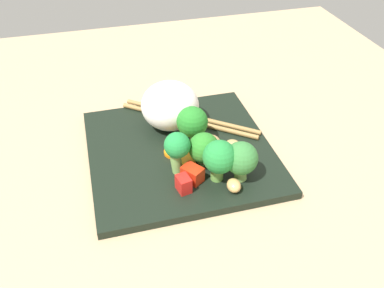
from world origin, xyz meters
The scene contains 17 objects.
ground_plane centered at (0.00, 0.00, -1.00)cm, with size 110.00×110.00×2.00cm, color tan.
square_plate centered at (0.00, 0.00, 0.62)cm, with size 28.11×28.11×1.25cm, color black.
rice_mound centered at (-6.48, -0.36, 5.17)cm, with size 9.50×9.43×7.85cm, color white.
broccoli_floret_0 centered at (4.89, 2.43, 4.44)cm, with size 4.55×4.55×5.66cm.
broccoli_floret_1 centered at (8.44, 3.59, 5.22)cm, with size 4.74×4.74×6.56cm.
broccoli_floret_2 centered at (8.95, 6.62, 4.78)cm, with size 4.75×4.75×6.18cm.
broccoli_floret_3 centered at (4.96, -1.54, 5.44)cm, with size 3.80×3.80×6.55cm.
broccoli_floret_4 centered at (-0.84, 2.25, 5.19)cm, with size 4.88×4.88×6.55cm.
carrot_slice_0 centered at (3.57, 0.45, 1.65)cm, with size 3.06×3.06×0.80cm, color orange.
carrot_slice_1 centered at (0.98, -1.16, 1.49)cm, with size 3.15×3.15×0.48cm, color orange.
carrot_slice_2 centered at (5.56, 6.48, 1.59)cm, with size 2.57×2.57×0.69cm, color orange.
pepper_chunk_0 centered at (7.59, 0.46, 2.38)cm, with size 2.88×2.07×2.26cm, color red.
pepper_chunk_1 centered at (9.30, -1.74, 2.42)cm, with size 2.19×1.66×2.34cm, color red.
chicken_piece_0 centered at (3.11, 7.66, 2.33)cm, with size 2.74×2.34×2.17cm, color tan.
chicken_piece_1 centered at (11.09, 4.96, 2.11)cm, with size 2.42×1.95×1.71cm, color tan.
chicken_piece_2 centered at (1.98, 4.13, 2.67)cm, with size 3.77×3.32×2.84cm, color tan.
chopstick_pair centered at (-7.05, 3.39, 1.64)cm, with size 17.07×20.88×0.79cm.
Camera 1 is at (49.85, -11.46, 41.60)cm, focal length 38.83 mm.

